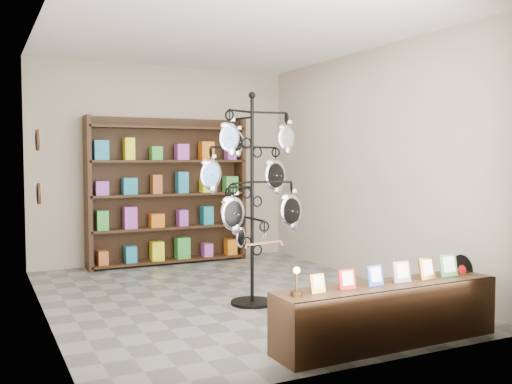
{
  "coord_description": "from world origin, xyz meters",
  "views": [
    {
      "loc": [
        -2.58,
        -6.0,
        1.61
      ],
      "look_at": [
        -0.14,
        -1.0,
        1.27
      ],
      "focal_mm": 40.0,
      "sensor_mm": 36.0,
      "label": 1
    }
  ],
  "objects": [
    {
      "name": "ground",
      "position": [
        0.0,
        0.0,
        0.0
      ],
      "size": [
        5.0,
        5.0,
        0.0
      ],
      "primitive_type": "plane",
      "color": "slate",
      "rests_on": "ground"
    },
    {
      "name": "room_envelope",
      "position": [
        0.0,
        0.0,
        1.85
      ],
      "size": [
        5.0,
        5.0,
        5.0
      ],
      "color": "#AC9F8B",
      "rests_on": "ground"
    },
    {
      "name": "display_tree",
      "position": [
        0.09,
        -0.44,
        1.34
      ],
      "size": [
        1.18,
        1.08,
        2.31
      ],
      "rotation": [
        0.0,
        0.0,
        0.13
      ],
      "color": "black",
      "rests_on": "ground"
    },
    {
      "name": "front_shelf",
      "position": [
        0.56,
        -2.16,
        0.26
      ],
      "size": [
        2.13,
        0.47,
        0.75
      ],
      "rotation": [
        0.0,
        0.0,
        0.02
      ],
      "color": "black",
      "rests_on": "ground"
    },
    {
      "name": "back_shelving",
      "position": [
        0.0,
        2.3,
        1.03
      ],
      "size": [
        2.42,
        0.36,
        2.2
      ],
      "color": "black",
      "rests_on": "ground"
    },
    {
      "name": "wall_clocks",
      "position": [
        -1.97,
        0.8,
        1.5
      ],
      "size": [
        0.03,
        0.24,
        0.84
      ],
      "color": "black",
      "rests_on": "ground"
    }
  ]
}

